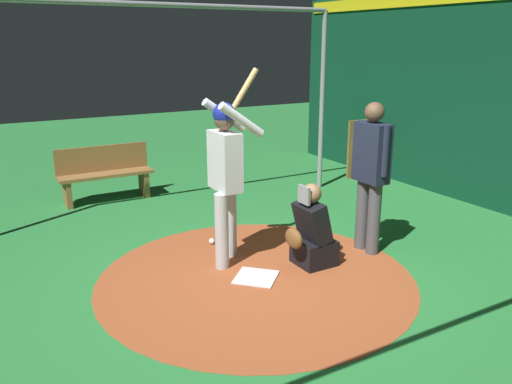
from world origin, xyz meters
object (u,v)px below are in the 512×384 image
bat_rack (371,149)px  baseball_1 (211,241)px  umpire (371,170)px  catcher (312,234)px  batter (226,167)px  bench (105,173)px  home_plate (256,277)px  baseball_0 (323,252)px

bat_rack → baseball_1: size_ratio=14.32×
umpire → baseball_1: (1.52, -1.09, -0.95)m
catcher → bat_rack: size_ratio=0.89×
batter → bench: batter is taller
home_plate → baseball_0: bearing=-171.7°
bench → baseball_1: bearing=104.2°
catcher → umpire: 1.03m
umpire → bench: 4.23m
batter → catcher: batter is taller
home_plate → baseball_0: size_ratio=5.68×
bench → umpire: bearing=121.0°
bench → baseball_1: 2.61m
bench → batter: bearing=100.9°
catcher → bat_rack: (-3.31, -2.73, 0.13)m
umpire → batter: bearing=-19.3°
umpire → baseball_0: size_ratio=23.82×
home_plate → umpire: (-1.52, -0.01, 0.98)m
bench → bat_rack: bearing=169.4°
baseball_1 → bench: bearing=-75.8°
batter → baseball_0: size_ratio=28.81×
bat_rack → baseball_1: bat_rack is taller
catcher → bench: size_ratio=0.66×
home_plate → baseball_1: (0.00, -1.09, 0.03)m
umpire → baseball_1: size_ratio=23.82×
bat_rack → baseball_1: 4.36m
catcher → baseball_0: catcher is taller
umpire → bench: umpire is taller
bench → baseball_0: bench is taller
batter → bat_rack: 4.65m
catcher → baseball_1: size_ratio=12.71×
batter → catcher: bearing=143.5°
baseball_1 → umpire: bearing=144.5°
bat_rack → bench: size_ratio=0.74×
home_plate → batter: bearing=-84.3°
bench → home_plate: bearing=100.1°
bat_rack → baseball_0: bat_rack is taller
baseball_0 → bat_rack: bearing=-139.5°
batter → baseball_0: 1.54m
umpire → bat_rack: (-2.49, -2.72, -0.50)m
catcher → bench: 3.84m
baseball_1 → catcher: bearing=122.8°
home_plate → baseball_0: (-0.99, -0.14, 0.03)m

